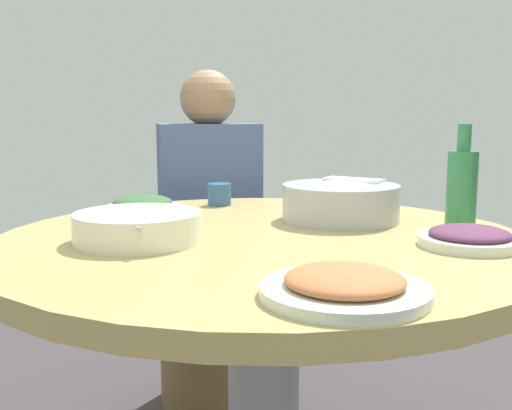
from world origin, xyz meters
The scene contains 11 objects.
round_dining_table centered at (0.00, 0.00, 0.61)m, with size 1.16×1.16×0.77m.
rice_bowl centered at (-0.26, 0.02, 0.82)m, with size 0.29×0.29×0.10m.
soup_bowl centered at (0.22, -0.15, 0.80)m, with size 0.26×0.26×0.06m.
dish_greens centered at (-0.01, -0.43, 0.80)m, with size 0.20×0.20×0.05m.
dish_eggplant centered at (-0.19, 0.37, 0.79)m, with size 0.20×0.20×0.04m.
dish_tofu_braise centered at (0.25, 0.37, 0.79)m, with size 0.25×0.25×0.04m.
green_bottle centered at (-0.38, 0.27, 0.87)m, with size 0.07×0.07×0.24m.
tea_cup_near centered at (-0.24, -0.38, 0.81)m, with size 0.07×0.07×0.06m, color #2F5C89.
tea_cup_far centered at (-0.48, -0.11, 0.81)m, with size 0.06×0.06×0.07m, color #CC423A.
stool_for_diner_left centered at (-0.47, -0.66, 0.21)m, with size 0.36×0.36×0.42m, color brown.
diner_left centered at (-0.47, -0.66, 0.74)m, with size 0.46×0.46×0.76m.
Camera 1 is at (0.95, 0.83, 1.04)m, focal length 41.84 mm.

